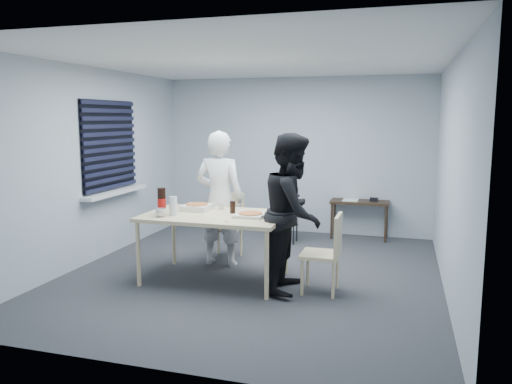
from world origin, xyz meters
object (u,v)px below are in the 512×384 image
(chair_far, at_px, (228,220))
(person_black, at_px, (293,213))
(mug_b, at_px, (222,206))
(soda_bottle, at_px, (162,202))
(side_table, at_px, (360,206))
(dining_table, at_px, (215,219))
(mug_a, at_px, (161,213))
(backpack, at_px, (288,201))
(chair_right, at_px, (328,248))
(person_white, at_px, (220,199))
(stool, at_px, (288,221))

(chair_far, bearing_deg, person_black, -42.76)
(mug_b, relative_size, soda_bottle, 0.31)
(chair_far, distance_m, side_table, 2.32)
(chair_far, bearing_deg, mug_b, -76.01)
(dining_table, distance_m, soda_bottle, 0.66)
(chair_far, xyz_separation_m, mug_a, (-0.33, -1.34, 0.34))
(dining_table, height_order, backpack, backpack)
(chair_far, relative_size, chair_right, 1.00)
(person_black, bearing_deg, mug_a, 99.96)
(backpack, xyz_separation_m, mug_a, (-0.96, -2.33, 0.20))
(person_white, bearing_deg, chair_far, -84.86)
(chair_right, xyz_separation_m, person_black, (-0.41, 0.01, 0.37))
(person_black, xyz_separation_m, backpack, (-0.53, 2.07, -0.23))
(mug_a, bearing_deg, backpack, 67.54)
(soda_bottle, bearing_deg, dining_table, 17.32)
(soda_bottle, bearing_deg, person_black, 4.72)
(dining_table, relative_size, soda_bottle, 5.20)
(chair_right, xyz_separation_m, backpack, (-0.94, 2.08, 0.14))
(stool, bearing_deg, dining_table, -101.89)
(mug_a, distance_m, mug_b, 0.82)
(mug_b, distance_m, soda_bottle, 0.77)
(person_white, bearing_deg, stool, -113.10)
(chair_far, distance_m, mug_b, 0.79)
(dining_table, distance_m, stool, 2.10)
(person_white, distance_m, backpack, 1.53)
(stool, relative_size, soda_bottle, 1.42)
(backpack, height_order, mug_a, mug_a)
(dining_table, relative_size, backpack, 3.96)
(mug_a, bearing_deg, person_white, 68.78)
(dining_table, bearing_deg, stool, 78.11)
(mug_a, bearing_deg, chair_right, 7.45)
(chair_right, xyz_separation_m, mug_a, (-1.90, -0.25, 0.34))
(mug_b, bearing_deg, mug_a, -127.83)
(chair_right, relative_size, soda_bottle, 2.80)
(backpack, height_order, soda_bottle, soda_bottle)
(chair_right, bearing_deg, mug_a, -172.55)
(person_white, distance_m, stool, 1.61)
(backpack, bearing_deg, chair_right, -52.55)
(person_white, height_order, person_black, same)
(chair_right, bearing_deg, dining_table, 177.02)
(backpack, bearing_deg, stool, 103.21)
(side_table, xyz_separation_m, mug_b, (-1.51, -2.29, 0.32))
(person_white, xyz_separation_m, backpack, (0.60, 1.38, -0.23))
(backpack, bearing_deg, mug_b, -92.08)
(person_black, bearing_deg, dining_table, 86.60)
(side_table, bearing_deg, backpack, -149.69)
(dining_table, bearing_deg, chair_right, -2.98)
(chair_right, relative_size, backpack, 2.14)
(chair_right, height_order, stool, chair_right)
(dining_table, height_order, stool, dining_table)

